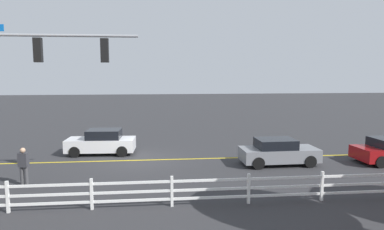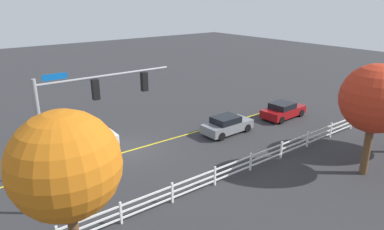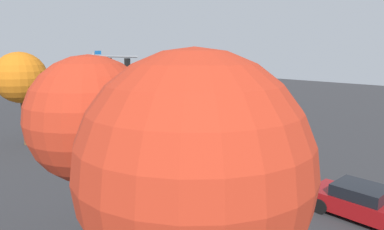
# 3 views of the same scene
# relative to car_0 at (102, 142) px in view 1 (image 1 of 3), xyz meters

# --- Properties ---
(ground_plane) EXTENTS (120.00, 120.00, 0.00)m
(ground_plane) POSITION_rel_car_0_xyz_m (-2.27, 1.80, -0.72)
(ground_plane) COLOR #2D2D30
(lane_center_stripe) EXTENTS (28.00, 0.16, 0.01)m
(lane_center_stripe) POSITION_rel_car_0_xyz_m (-6.27, 1.80, -0.72)
(lane_center_stripe) COLOR gold
(lane_center_stripe) RESTS_ON ground_plane
(signal_assembly) EXTENTS (6.92, 0.38, 6.86)m
(signal_assembly) POSITION_rel_car_0_xyz_m (2.22, 6.09, 4.09)
(signal_assembly) COLOR gray
(signal_assembly) RESTS_ON ground_plane
(car_0) EXTENTS (4.10, 1.98, 1.50)m
(car_0) POSITION_rel_car_0_xyz_m (0.00, 0.00, 0.00)
(car_0) COLOR silver
(car_0) RESTS_ON ground_plane
(car_1) EXTENTS (4.12, 1.90, 1.40)m
(car_1) POSITION_rel_car_0_xyz_m (-9.77, 3.48, -0.04)
(car_1) COLOR slate
(car_1) RESTS_ON ground_plane
(pedestrian) EXTENTS (0.44, 0.33, 1.69)m
(pedestrian) POSITION_rel_car_0_xyz_m (2.47, 5.80, 0.20)
(pedestrian) COLOR #3F3F42
(pedestrian) RESTS_ON ground_plane
(white_rail_fence) EXTENTS (26.10, 0.10, 1.15)m
(white_rail_fence) POSITION_rel_car_0_xyz_m (-5.27, 8.86, -0.12)
(white_rail_fence) COLOR white
(white_rail_fence) RESTS_ON ground_plane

